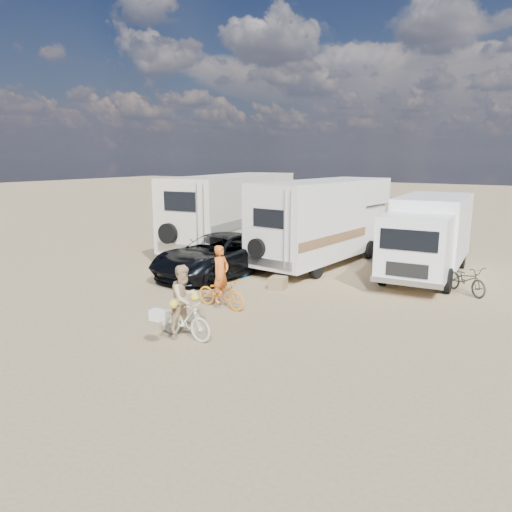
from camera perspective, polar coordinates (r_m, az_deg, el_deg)
The scene contains 12 objects.
ground at distance 13.48m, azimuth -4.48°, elevation -6.52°, with size 140.00×140.00×0.00m, color tan.
rv_main at distance 19.14m, azimuth 7.88°, elevation 3.90°, with size 2.31×7.14×3.30m, color white, non-canonical shape.
rv_left at distance 21.81m, azimuth -2.85°, elevation 5.05°, with size 2.55×8.10×3.39m, color white, non-canonical shape.
box_truck at distance 18.08m, azimuth 19.62°, elevation 2.08°, with size 2.24×6.61×2.80m, color white, non-canonical shape.
dark_suv at distance 17.38m, azimuth -4.45°, elevation 0.15°, with size 2.45×5.32×1.48m, color black.
bike_man at distance 13.67m, azimuth -4.14°, elevation -4.39°, with size 0.57×1.63×0.85m, color orange.
bike_woman at distance 11.50m, azimuth -8.42°, elevation -7.36°, with size 0.45×1.59×0.95m, color beige.
rider_man at distance 13.57m, azimuth -4.17°, elevation -2.85°, with size 0.59×0.39×1.61m, color orange.
rider_woman at distance 11.40m, azimuth -8.47°, elevation -5.84°, with size 0.77×0.60×1.59m, color tan.
bike_parked at distance 16.40m, azimuth 23.60°, elevation -2.54°, with size 0.60×1.72×0.90m, color #262926.
cooler at distance 17.28m, azimuth -1.91°, elevation -1.62°, with size 0.57×0.42×0.46m, color navy.
crate at distance 15.59m, azimuth 2.62°, elevation -3.21°, with size 0.50×0.50×0.40m, color olive.
Camera 1 is at (7.67, -10.26, 4.20)m, focal length 33.82 mm.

